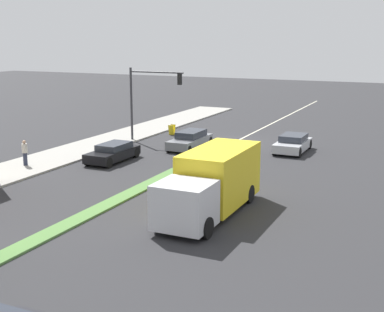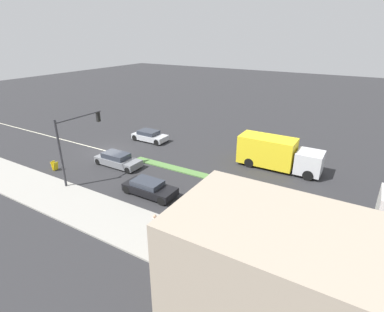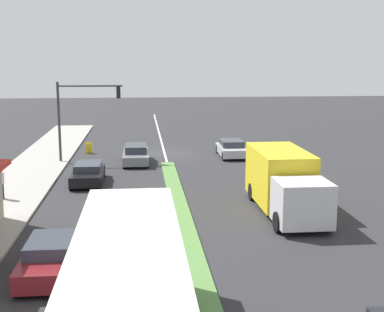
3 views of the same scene
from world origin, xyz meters
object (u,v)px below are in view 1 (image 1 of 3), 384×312
Objects in this scene: warning_aframe_sign at (172,130)px; sedan_silver at (293,143)px; traffic_signal_main at (147,92)px; pedestrian at (25,152)px; suv_black at (113,152)px; delivery_truck at (212,182)px; suv_grey at (190,140)px.

sedan_silver is (-10.90, 2.44, 0.18)m from warning_aframe_sign.
traffic_signal_main reaches higher than pedestrian.
traffic_signal_main is 11.18m from pedestrian.
traffic_signal_main is 1.31× the size of suv_black.
delivery_truck reaches higher than pedestrian.
traffic_signal_main is 1.36× the size of sedan_silver.
suv_grey is 1.07× the size of suv_black.
traffic_signal_main is 6.69× the size of warning_aframe_sign.
delivery_truck is 14.85m from sedan_silver.
warning_aframe_sign is 0.18× the size of suv_grey.
traffic_signal_main is 1.22× the size of suv_grey.
sedan_silver is (-7.20, -1.85, -0.01)m from suv_grey.
traffic_signal_main reaches higher than delivery_truck.
traffic_signal_main is at bearing -80.42° from suv_black.
sedan_silver reaches higher than suv_black.
traffic_signal_main is at bearing 6.20° from sedan_silver.
pedestrian is 0.21× the size of delivery_truck.
warning_aframe_sign is (-0.22, -3.65, -3.47)m from traffic_signal_main.
suv_grey is (7.20, -12.97, -0.86)m from delivery_truck.
delivery_truck reaches higher than warning_aframe_sign.
delivery_truck is at bearing 122.27° from warning_aframe_sign.
warning_aframe_sign is 0.11× the size of delivery_truck.
pedestrian is at bearing 77.17° from warning_aframe_sign.
suv_grey is (-6.89, -9.73, -0.35)m from pedestrian.
traffic_signal_main reaches higher than warning_aframe_sign.
sedan_silver is at bearing -173.80° from traffic_signal_main.
suv_black is (-0.90, 10.31, 0.16)m from warning_aframe_sign.
traffic_signal_main is 0.75× the size of delivery_truck.
delivery_truck is at bearing 119.03° from suv_grey.
delivery_truck is (-14.09, 3.24, 0.51)m from pedestrian.
suv_black is at bearing -137.84° from pedestrian.
pedestrian reaches higher than warning_aframe_sign.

